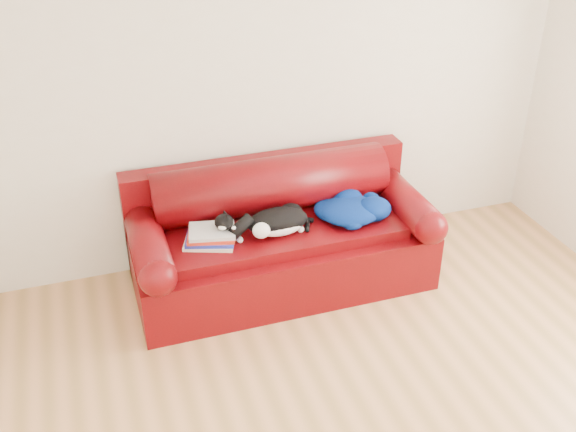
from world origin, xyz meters
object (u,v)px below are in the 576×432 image
Objects in this scene: sofa_base at (282,255)px; cat at (278,222)px; book_stack at (211,236)px; blanket at (352,209)px.

sofa_base is 3.41× the size of cat.
sofa_base is 0.61m from book_stack.
blanket is at bearing -19.68° from cat.
blanket is (1.02, 0.01, 0.02)m from book_stack.
blanket reaches higher than sofa_base.
blanket is (0.50, -0.07, 0.33)m from sofa_base.
cat reaches higher than book_stack.
cat is 0.56m from blanket.
sofa_base is at bearing 8.87° from book_stack.
cat is at bearing -120.04° from sofa_base.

